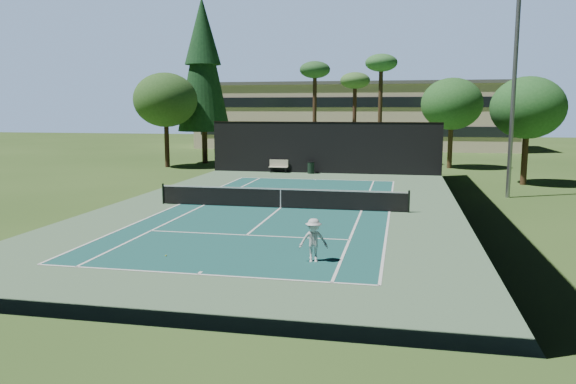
# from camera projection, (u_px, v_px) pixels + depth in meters

# --- Properties ---
(ground) EXTENTS (160.00, 160.00, 0.00)m
(ground) POSITION_uv_depth(u_px,v_px,m) (281.00, 208.00, 28.65)
(ground) COLOR #33531F
(ground) RESTS_ON ground
(apron_slab) EXTENTS (18.00, 32.00, 0.01)m
(apron_slab) POSITION_uv_depth(u_px,v_px,m) (281.00, 208.00, 28.65)
(apron_slab) COLOR #557A57
(apron_slab) RESTS_ON ground
(court_surface) EXTENTS (10.97, 23.77, 0.01)m
(court_surface) POSITION_uv_depth(u_px,v_px,m) (281.00, 208.00, 28.65)
(court_surface) COLOR #1A5651
(court_surface) RESTS_ON ground
(court_lines) EXTENTS (11.07, 23.87, 0.01)m
(court_lines) POSITION_uv_depth(u_px,v_px,m) (281.00, 208.00, 28.65)
(court_lines) COLOR white
(court_lines) RESTS_ON ground
(tennis_net) EXTENTS (12.90, 0.10, 1.10)m
(tennis_net) POSITION_uv_depth(u_px,v_px,m) (281.00, 197.00, 28.57)
(tennis_net) COLOR black
(tennis_net) RESTS_ON ground
(fence) EXTENTS (18.04, 32.05, 4.03)m
(fence) POSITION_uv_depth(u_px,v_px,m) (281.00, 169.00, 28.42)
(fence) COLOR black
(fence) RESTS_ON ground
(player) EXTENTS (1.03, 0.71, 1.46)m
(player) POSITION_uv_depth(u_px,v_px,m) (314.00, 240.00, 18.48)
(player) COLOR silver
(player) RESTS_ON ground
(tennis_ball_a) EXTENTS (0.06, 0.06, 0.06)m
(tennis_ball_a) POSITION_uv_depth(u_px,v_px,m) (166.00, 256.00, 19.25)
(tennis_ball_a) COLOR #C8D931
(tennis_ball_a) RESTS_ON ground
(tennis_ball_b) EXTENTS (0.07, 0.07, 0.07)m
(tennis_ball_b) POSITION_uv_depth(u_px,v_px,m) (212.00, 203.00, 30.12)
(tennis_ball_b) COLOR #D6E834
(tennis_ball_b) RESTS_ON ground
(tennis_ball_c) EXTENTS (0.07, 0.07, 0.07)m
(tennis_ball_c) POSITION_uv_depth(u_px,v_px,m) (295.00, 197.00, 32.10)
(tennis_ball_c) COLOR #D4F237
(tennis_ball_c) RESTS_ON ground
(tennis_ball_d) EXTENTS (0.07, 0.07, 0.07)m
(tennis_ball_d) POSITION_uv_depth(u_px,v_px,m) (232.00, 195.00, 32.71)
(tennis_ball_d) COLOR #CBEC35
(tennis_ball_d) RESTS_ON ground
(park_bench) EXTENTS (1.50, 0.45, 1.02)m
(park_bench) POSITION_uv_depth(u_px,v_px,m) (279.00, 166.00, 44.57)
(park_bench) COLOR beige
(park_bench) RESTS_ON ground
(trash_bin) EXTENTS (0.56, 0.56, 0.95)m
(trash_bin) POSITION_uv_depth(u_px,v_px,m) (311.00, 168.00, 43.80)
(trash_bin) COLOR black
(trash_bin) RESTS_ON ground
(pine_tree) EXTENTS (4.80, 4.80, 15.00)m
(pine_tree) POSITION_uv_depth(u_px,v_px,m) (203.00, 58.00, 50.94)
(pine_tree) COLOR #48341F
(pine_tree) RESTS_ON ground
(palm_a) EXTENTS (2.80, 2.80, 9.32)m
(palm_a) POSITION_uv_depth(u_px,v_px,m) (315.00, 74.00, 51.10)
(palm_a) COLOR #452E1D
(palm_a) RESTS_ON ground
(palm_b) EXTENTS (2.80, 2.80, 8.42)m
(palm_b) POSITION_uv_depth(u_px,v_px,m) (355.00, 84.00, 52.47)
(palm_b) COLOR #442A1D
(palm_b) RESTS_ON ground
(palm_c) EXTENTS (2.80, 2.80, 9.77)m
(palm_c) POSITION_uv_depth(u_px,v_px,m) (381.00, 67.00, 48.89)
(palm_c) COLOR #3F2D1B
(palm_c) RESTS_ON ground
(decid_tree_a) EXTENTS (5.12, 5.12, 7.62)m
(decid_tree_a) POSITION_uv_depth(u_px,v_px,m) (452.00, 104.00, 47.20)
(decid_tree_a) COLOR #4B3620
(decid_tree_a) RESTS_ON ground
(decid_tree_b) EXTENTS (4.80, 4.80, 7.14)m
(decid_tree_b) POSITION_uv_depth(u_px,v_px,m) (528.00, 108.00, 36.77)
(decid_tree_b) COLOR #4E3421
(decid_tree_b) RESTS_ON ground
(decid_tree_c) EXTENTS (5.44, 5.44, 8.09)m
(decid_tree_c) POSITION_uv_depth(u_px,v_px,m) (166.00, 100.00, 48.01)
(decid_tree_c) COLOR #3E281A
(decid_tree_c) RESTS_ON ground
(campus_building) EXTENTS (40.50, 12.50, 8.30)m
(campus_building) POSITION_uv_depth(u_px,v_px,m) (356.00, 115.00, 72.60)
(campus_building) COLOR beige
(campus_building) RESTS_ON ground
(light_pole) EXTENTS (0.90, 0.25, 12.22)m
(light_pole) POSITION_uv_depth(u_px,v_px,m) (514.00, 83.00, 31.14)
(light_pole) COLOR #909298
(light_pole) RESTS_ON ground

